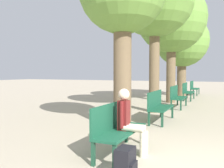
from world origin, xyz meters
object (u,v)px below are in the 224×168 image
bench_row_0 (116,125)px  bench_row_1 (158,104)px  tree_row_2 (171,19)px  person_seated (129,119)px  tree_row_3 (182,41)px  bench_row_2 (177,95)px  bench_row_3 (187,90)px  backpack (126,164)px  bench_row_4 (193,87)px

bench_row_0 → bench_row_1: (0.00, 3.34, 0.00)m
tree_row_2 → person_seated: 9.11m
tree_row_3 → bench_row_2: bearing=-83.6°
bench_row_0 → bench_row_3: (0.00, 10.01, 0.00)m
tree_row_3 → person_seated: size_ratio=4.23×
bench_row_0 → person_seated: (0.24, 0.06, 0.12)m
bench_row_0 → bench_row_1: 3.34m
tree_row_3 → backpack: 13.40m
bench_row_3 → bench_row_4: 3.34m
bench_row_1 → bench_row_3: bearing=90.0°
bench_row_2 → bench_row_3: 3.34m
bench_row_2 → tree_row_3: 6.06m
tree_row_3 → backpack: tree_row_3 is taller
bench_row_3 → tree_row_3: tree_row_3 is taller
bench_row_4 → backpack: size_ratio=3.55×
bench_row_0 → backpack: 1.20m
bench_row_4 → tree_row_2: tree_row_2 is taller
bench_row_1 → bench_row_2: bearing=90.0°
bench_row_2 → bench_row_3: (0.00, 3.34, 0.00)m
bench_row_3 → person_seated: bearing=-88.6°
bench_row_0 → backpack: bearing=-60.5°
backpack → bench_row_0: bearing=119.5°
bench_row_0 → bench_row_2: same height
bench_row_2 → tree_row_3: size_ratio=0.31×
bench_row_1 → bench_row_3: size_ratio=1.00×
bench_row_3 → tree_row_3: 3.57m
bench_row_2 → person_seated: size_ratio=1.31×
bench_row_1 → bench_row_2: (0.00, 3.34, 0.00)m
bench_row_0 → bench_row_1: bearing=90.0°
bench_row_2 → bench_row_1: bearing=-90.0°
bench_row_0 → bench_row_2: bearing=90.0°
bench_row_0 → tree_row_3: size_ratio=0.31×
bench_row_4 → backpack: bearing=-87.7°
bench_row_0 → bench_row_3: 10.01m
bench_row_3 → person_seated: (0.24, -9.95, 0.12)m
bench_row_2 → bench_row_4: same height
tree_row_3 → bench_row_0: bearing=-87.2°
bench_row_2 → tree_row_2: bearing=108.8°
bench_row_2 → tree_row_2: size_ratio=0.27×
bench_row_0 → bench_row_2: size_ratio=1.00×
bench_row_3 → tree_row_2: 4.03m
bench_row_0 → tree_row_2: 9.20m
tree_row_2 → backpack: (1.16, -9.43, -3.97)m
bench_row_1 → person_seated: (0.24, -3.28, 0.12)m
bench_row_3 → person_seated: 9.96m
bench_row_4 → person_seated: (0.24, -13.29, 0.12)m
person_seated → bench_row_2: bearing=92.0°
tree_row_3 → person_seated: 12.24m
bench_row_3 → backpack: bearing=-87.0°
bench_row_0 → bench_row_3: bearing=90.0°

